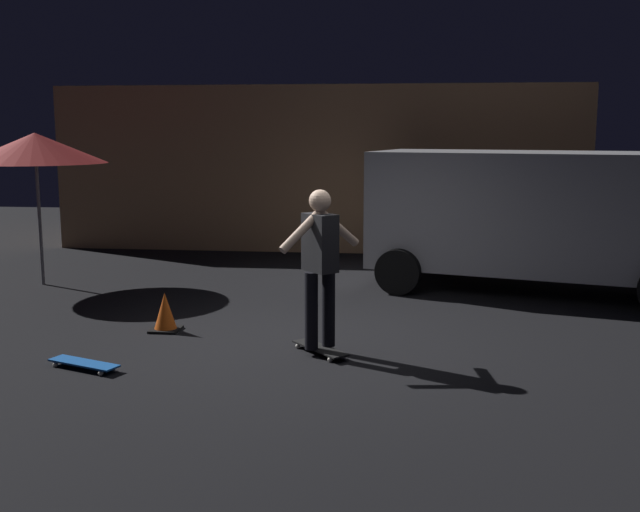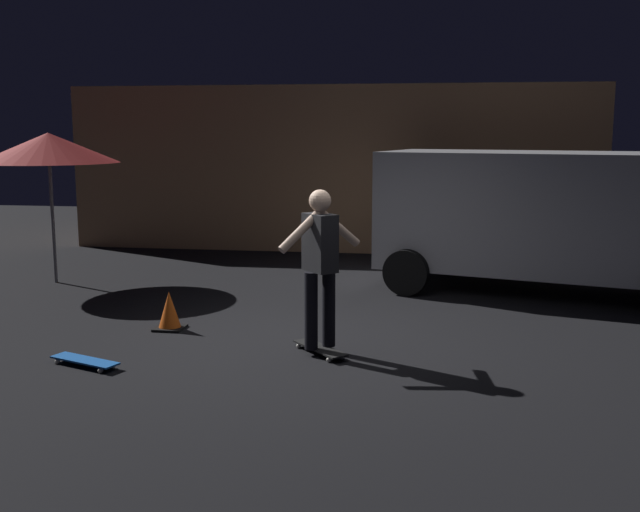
% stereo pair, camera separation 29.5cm
% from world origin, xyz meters
% --- Properties ---
extents(ground_plane, '(28.00, 28.00, 0.00)m').
position_xyz_m(ground_plane, '(0.00, 0.00, 0.00)').
color(ground_plane, black).
extents(low_building, '(10.25, 4.43, 3.19)m').
position_xyz_m(low_building, '(-0.77, 8.55, 1.59)').
color(low_building, '#AD7F56').
rests_on(low_building, ground_plane).
extents(parked_van, '(4.94, 3.21, 2.03)m').
position_xyz_m(parked_van, '(2.85, 3.25, 1.16)').
color(parked_van, '#B2B2B7').
rests_on(parked_van, ground_plane).
extents(patio_umbrella, '(2.10, 2.10, 2.30)m').
position_xyz_m(patio_umbrella, '(-4.52, 2.81, 2.07)').
color(patio_umbrella, slate).
rests_on(patio_umbrella, ground_plane).
extents(skateboard_ridden, '(0.67, 0.72, 0.07)m').
position_xyz_m(skateboard_ridden, '(0.12, -0.33, 0.06)').
color(skateboard_ridden, black).
rests_on(skateboard_ridden, ground_plane).
extents(skateboard_spare, '(0.80, 0.46, 0.07)m').
position_xyz_m(skateboard_spare, '(-2.14, -1.12, 0.06)').
color(skateboard_spare, '#1959B2').
rests_on(skateboard_spare, ground_plane).
extents(skater, '(0.79, 0.72, 1.67)m').
position_xyz_m(skater, '(0.12, -0.33, 1.04)').
color(skater, black).
rests_on(skater, skateboard_ridden).
extents(traffic_cone, '(0.34, 0.34, 0.46)m').
position_xyz_m(traffic_cone, '(-1.80, 0.39, 0.21)').
color(traffic_cone, black).
rests_on(traffic_cone, ground_plane).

